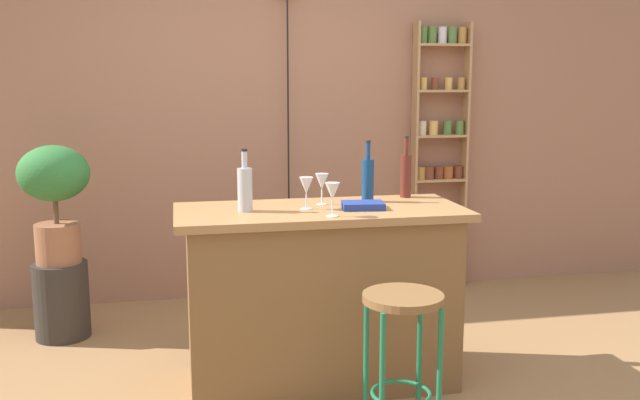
% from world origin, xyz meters
% --- Properties ---
extents(back_wall, '(6.40, 0.10, 2.80)m').
position_xyz_m(back_wall, '(0.00, 1.95, 1.40)').
color(back_wall, '#9E6B51').
rests_on(back_wall, ground).
extents(kitchen_counter, '(1.47, 0.65, 0.93)m').
position_xyz_m(kitchen_counter, '(0.00, 0.30, 0.47)').
color(kitchen_counter, brown).
rests_on(kitchen_counter, ground).
extents(bar_stool, '(0.35, 0.35, 0.67)m').
position_xyz_m(bar_stool, '(0.23, -0.38, 0.50)').
color(bar_stool, '#196642').
rests_on(bar_stool, ground).
extents(spice_shelf, '(0.42, 0.12, 2.00)m').
position_xyz_m(spice_shelf, '(1.23, 1.82, 1.07)').
color(spice_shelf, tan).
rests_on(spice_shelf, ground).
extents(plant_stool, '(0.33, 0.33, 0.47)m').
position_xyz_m(plant_stool, '(-1.44, 1.26, 0.24)').
color(plant_stool, '#2D2823').
rests_on(plant_stool, ground).
extents(potted_plant, '(0.42, 0.38, 0.72)m').
position_xyz_m(potted_plant, '(-1.44, 1.26, 0.92)').
color(potted_plant, '#935B3D').
rests_on(potted_plant, plant_stool).
extents(bottle_sauce_amber, '(0.06, 0.06, 0.34)m').
position_xyz_m(bottle_sauce_amber, '(0.53, 0.54, 1.06)').
color(bottle_sauce_amber, '#5B2319').
rests_on(bottle_sauce_amber, kitchen_counter).
extents(bottle_spirits_clear, '(0.07, 0.07, 0.31)m').
position_xyz_m(bottle_spirits_clear, '(-0.38, 0.29, 1.05)').
color(bottle_spirits_clear, '#B2B2B7').
rests_on(bottle_spirits_clear, kitchen_counter).
extents(bottle_vinegar, '(0.07, 0.07, 0.33)m').
position_xyz_m(bottle_vinegar, '(0.29, 0.44, 1.06)').
color(bottle_vinegar, navy).
rests_on(bottle_vinegar, kitchen_counter).
extents(wine_glass_left, '(0.07, 0.07, 0.16)m').
position_xyz_m(wine_glass_left, '(-0.07, 0.29, 1.05)').
color(wine_glass_left, silver).
rests_on(wine_glass_left, kitchen_counter).
extents(wine_glass_center, '(0.07, 0.07, 0.16)m').
position_xyz_m(wine_glass_center, '(0.01, 0.07, 1.05)').
color(wine_glass_center, silver).
rests_on(wine_glass_center, kitchen_counter).
extents(wine_glass_right, '(0.07, 0.07, 0.16)m').
position_xyz_m(wine_glass_right, '(0.03, 0.41, 1.05)').
color(wine_glass_right, silver).
rests_on(wine_glass_right, kitchen_counter).
extents(cookbook, '(0.23, 0.17, 0.03)m').
position_xyz_m(cookbook, '(0.21, 0.24, 0.95)').
color(cookbook, navy).
rests_on(cookbook, kitchen_counter).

